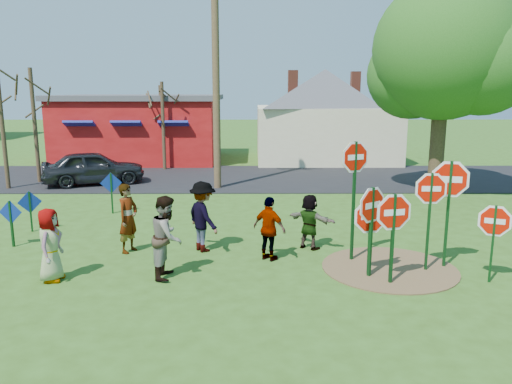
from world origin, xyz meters
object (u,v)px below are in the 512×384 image
stop_sign_d (430,197)px  utility_pole (216,65)px  stop_sign_a (394,219)px  stop_sign_b (355,170)px  person_b (128,218)px  stop_sign_c (449,190)px  suv (94,167)px  leafy_tree (447,57)px  person_a (50,245)px

stop_sign_d → utility_pole: bearing=122.4°
stop_sign_a → stop_sign_b: stop_sign_b is taller
stop_sign_b → person_b: size_ratio=1.72×
stop_sign_c → utility_pole: utility_pole is taller
stop_sign_c → stop_sign_d: size_ratio=1.11×
suv → leafy_tree: (14.61, -2.38, 4.65)m
suv → utility_pole: size_ratio=0.44×
stop_sign_a → utility_pole: 12.37m
stop_sign_d → utility_pole: size_ratio=0.25×
stop_sign_d → person_b: bearing=172.1°
stop_sign_a → leafy_tree: 11.08m
stop_sign_b → suv: size_ratio=0.71×
person_b → leafy_tree: (10.72, 7.11, 4.52)m
utility_pole → leafy_tree: 9.13m
stop_sign_c → suv: 15.94m
stop_sign_b → person_b: 5.94m
stop_sign_b → leafy_tree: (4.98, 7.82, 3.14)m
stop_sign_b → person_a: 7.24m
stop_sign_d → person_a: size_ratio=1.49×
stop_sign_a → stop_sign_d: 1.36m
stop_sign_c → stop_sign_a: bearing=-134.8°
stop_sign_d → person_a: stop_sign_d is taller
stop_sign_b → utility_pole: utility_pole is taller
stop_sign_a → stop_sign_b: (-0.56, 1.54, 0.83)m
stop_sign_b → leafy_tree: bearing=32.1°
stop_sign_a → stop_sign_c: stop_sign_c is taller
suv → utility_pole: (5.61, -0.87, 4.43)m
stop_sign_c → person_a: (-9.11, -0.83, -1.07)m
stop_sign_d → leafy_tree: leafy_tree is taller
stop_sign_d → stop_sign_c: bearing=28.1°
stop_sign_b → utility_pole: bearing=88.0°
person_b → utility_pole: size_ratio=0.18×
person_a → leafy_tree: 15.73m
stop_sign_a → stop_sign_c: 1.94m
stop_sign_a → leafy_tree: (4.42, 9.35, 3.97)m
suv → utility_pole: 7.20m
person_b → stop_sign_c: bearing=-75.2°
person_a → leafy_tree: (11.95, 9.14, 4.60)m
stop_sign_a → suv: 15.56m
utility_pole → suv: bearing=171.1°
utility_pole → stop_sign_d: bearing=-60.7°
stop_sign_a → utility_pole: size_ratio=0.22×
utility_pole → leafy_tree: utility_pole is taller
stop_sign_c → person_a: size_ratio=1.65×
person_a → leafy_tree: leafy_tree is taller
person_a → utility_pole: size_ratio=0.17×
suv → leafy_tree: 15.51m
stop_sign_a → person_a: 7.56m
stop_sign_d → leafy_tree: 9.89m
utility_pole → stop_sign_c: bearing=-57.9°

